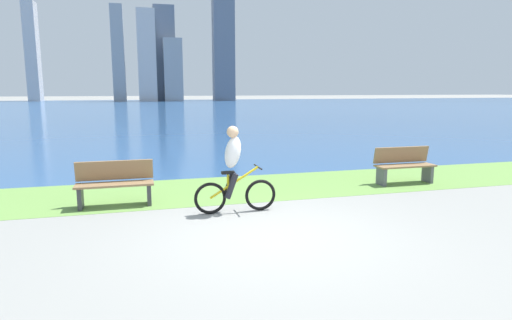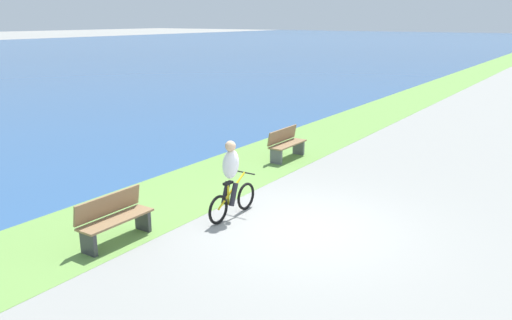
{
  "view_description": "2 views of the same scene",
  "coord_description": "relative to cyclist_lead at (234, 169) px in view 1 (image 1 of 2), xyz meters",
  "views": [
    {
      "loc": [
        -1.97,
        -6.27,
        2.31
      ],
      "look_at": [
        -0.05,
        0.82,
        1.1
      ],
      "focal_mm": 30.24,
      "sensor_mm": 36.0,
      "label": 1
    },
    {
      "loc": [
        -8.35,
        -4.54,
        4.03
      ],
      "look_at": [
        0.08,
        1.13,
        1.2
      ],
      "focal_mm": 35.9,
      "sensor_mm": 36.0,
      "label": 2
    }
  ],
  "objects": [
    {
      "name": "bench_near_path",
      "position": [
        4.61,
        1.41,
        -0.38
      ],
      "size": [
        1.5,
        0.47,
        0.9
      ],
      "color": "olive",
      "rests_on": "ground"
    },
    {
      "name": "bench_far_along_path",
      "position": [
        -2.19,
        1.08,
        -0.38
      ],
      "size": [
        1.5,
        0.47,
        0.9
      ],
      "color": "olive",
      "rests_on": "ground"
    },
    {
      "name": "ground_plane",
      "position": [
        0.31,
        -1.48,
        -0.83
      ],
      "size": [
        300.0,
        300.0,
        0.0
      ],
      "primitive_type": "plane",
      "color": "gray"
    },
    {
      "name": "bay_water_surface",
      "position": [
        0.31,
        46.89,
        -0.83
      ],
      "size": [
        300.0,
        87.13,
        0.0
      ],
      "primitive_type": "cube",
      "color": "#2D568C",
      "rests_on": "ground"
    },
    {
      "name": "cyclist_lead",
      "position": [
        0.0,
        0.0,
        0.0
      ],
      "size": [
        1.58,
        0.52,
        1.64
      ],
      "color": "black",
      "rests_on": "ground"
    },
    {
      "name": "grass_strip_bayside",
      "position": [
        0.31,
        1.94,
        -0.82
      ],
      "size": [
        120.0,
        2.77,
        0.01
      ],
      "primitive_type": "cube",
      "color": "#6B9947",
      "rests_on": "ground"
    },
    {
      "name": "city_skyline_far_shore",
      "position": [
        2.37,
        81.06,
        9.0
      ],
      "size": [
        39.69,
        10.49,
        27.0
      ],
      "color": "#B7B7BC",
      "rests_on": "ground"
    }
  ]
}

